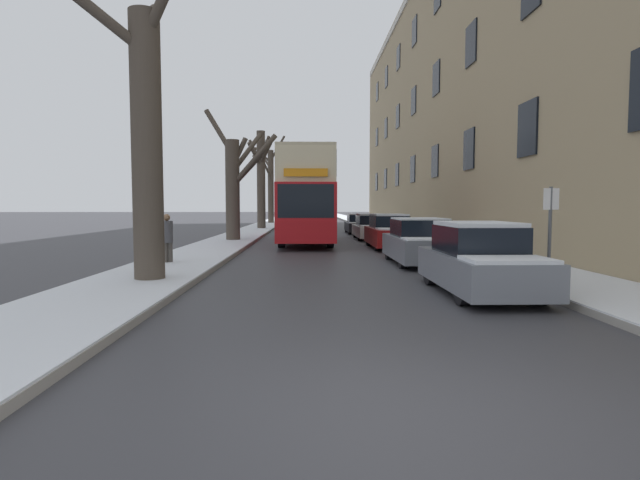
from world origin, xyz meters
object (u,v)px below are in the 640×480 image
Objects in this scene: parked_car_0 at (479,261)px; parked_car_2 at (389,232)px; double_decker_bus at (306,194)px; pedestrian_left_sidewalk at (167,238)px; bare_tree_left_0 at (146,135)px; bare_tree_left_2 at (261,177)px; bare_tree_left_1 at (235,183)px; street_sign_post at (550,233)px; bare_tree_left_3 at (270,182)px; parked_car_1 at (420,243)px; parked_car_4 at (360,224)px; parked_car_3 at (372,227)px; oncoming_van at (311,214)px.

parked_car_2 is at bearing 90.00° from parked_car_0.
double_decker_bus reaches higher than parked_car_0.
bare_tree_left_0 is at bearing -118.89° from pedestrian_left_sidewalk.
bare_tree_left_1 is at bearing -90.46° from bare_tree_left_2.
double_decker_bus is 5.43m from parked_car_2.
street_sign_post is at bearing -71.71° from double_decker_bus.
parked_car_0 is at bearing -76.37° from double_decker_bus.
parked_car_0 is (7.23, -14.99, -2.34)m from bare_tree_left_1.
parked_car_1 is (7.40, -35.90, -3.62)m from bare_tree_left_3.
bare_tree_left_2 is at bearing 104.17° from parked_car_0.
bare_tree_left_1 is 0.60× the size of double_decker_bus.
double_decker_bus is 9.37m from parked_car_4.
street_sign_post is (1.39, -17.63, 0.64)m from parked_car_3.
pedestrian_left_sidewalk is (-0.52, 3.38, -2.59)m from bare_tree_left_0.
parked_car_3 is (7.40, -23.93, -3.65)m from bare_tree_left_3.
double_decker_bus reaches higher than parked_car_2.
parked_car_3 is at bearing -72.90° from oncoming_van.
pedestrian_left_sidewalk is (-7.81, -12.72, 0.23)m from parked_car_3.
parked_car_4 is 23.74m from street_sign_post.
street_sign_post is (1.39, -5.66, 0.62)m from parked_car_1.
bare_tree_left_2 is 13.36m from parked_car_3.
parked_car_1 is 0.91× the size of parked_car_2.
parked_car_3 is at bearing 65.67° from bare_tree_left_0.
parked_car_2 is (0.00, 11.48, 0.01)m from parked_car_0.
parked_car_1 is at bearing -72.60° from bare_tree_left_2.
pedestrian_left_sidewalk is at bearing -93.21° from bare_tree_left_1.
bare_tree_left_2 reaches higher than double_decker_bus.
parked_car_4 is at bearing 90.00° from parked_car_1.
street_sign_post reaches higher than parked_car_2.
parked_car_2 is at bearing 54.31° from bare_tree_left_0.
parked_car_0 is (7.12, -28.21, -3.42)m from bare_tree_left_2.
parked_car_3 is 2.06× the size of street_sign_post.
oncoming_van is at bearing 125.23° from parked_car_4.
parked_car_0 is at bearing -90.00° from parked_car_1.
street_sign_post is at bearing -7.30° from parked_car_0.
bare_tree_left_0 is 7.91m from parked_car_0.
oncoming_van is 3.62× the size of pedestrian_left_sidewalk.
bare_tree_left_1 is 0.74× the size of bare_tree_left_3.
street_sign_post is at bearing -65.77° from pedestrian_left_sidewalk.
bare_tree_left_3 is at bearing 98.11° from double_decker_bus.
double_decker_bus is at bearing -81.89° from bare_tree_left_3.
parked_car_4 is at bearing 71.81° from bare_tree_left_0.
bare_tree_left_2 reaches higher than bare_tree_left_1.
parked_car_2 is at bearing -78.82° from oncoming_van.
double_decker_bus is at bearing 103.63° from parked_car_0.
oncoming_van is (3.93, 13.19, -1.78)m from bare_tree_left_1.
pedestrian_left_sidewalk is (-7.81, -0.76, 0.20)m from parked_car_1.
parked_car_3 is at bearing -90.00° from parked_car_4.
double_decker_bus is 16.11m from street_sign_post.
bare_tree_left_2 is 1.87× the size of parked_car_4.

